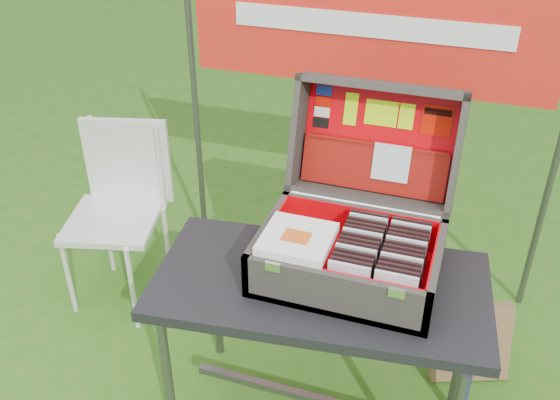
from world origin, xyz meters
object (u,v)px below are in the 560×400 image
(chair, at_px, (113,223))
(cardboard_box, at_px, (471,342))
(suitcase, at_px, (356,200))
(table, at_px, (317,356))

(chair, relative_size, cardboard_box, 2.58)
(suitcase, distance_m, chair, 1.34)
(suitcase, distance_m, cardboard_box, 1.00)
(suitcase, bearing_deg, table, -124.64)
(table, bearing_deg, cardboard_box, 33.00)
(table, relative_size, chair, 1.28)
(suitcase, xyz_separation_m, cardboard_box, (0.47, 0.34, -0.81))
(table, relative_size, cardboard_box, 3.30)
(suitcase, relative_size, cardboard_box, 1.75)
(suitcase, height_order, chair, suitcase)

